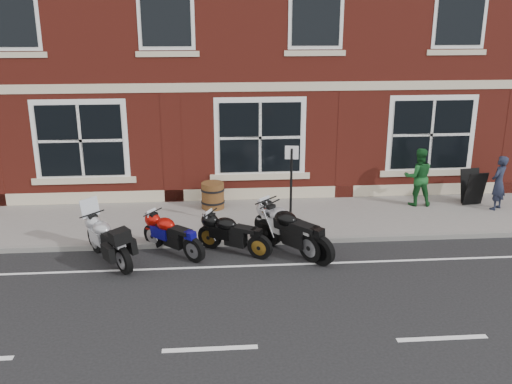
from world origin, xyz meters
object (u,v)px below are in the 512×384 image
Objects in this scene: moto_touring_silver at (108,238)px; moto_sport_black at (233,233)px; pedestrian_right at (418,177)px; moto_naked_black at (293,230)px; moto_sport_silver at (287,226)px; barrel_planter at (213,195)px; a_board_sign at (473,187)px; pedestrian_left at (499,183)px; parking_sign at (291,185)px; moto_sport_red at (173,234)px.

moto_touring_silver is 2.81m from moto_sport_black.
moto_naked_black is at bearing 42.13° from pedestrian_right.
moto_sport_silver is 0.27m from moto_naked_black.
pedestrian_right is (8.14, 2.95, 0.39)m from moto_touring_silver.
moto_sport_silver is 4.86m from pedestrian_right.
moto_touring_silver reaches higher than moto_naked_black.
moto_sport_silver is 2.66× the size of barrel_planter.
a_board_sign reaches higher than barrel_planter.
pedestrian_left is 2.08× the size of barrel_planter.
moto_sport_silver is 6.50m from pedestrian_left.
a_board_sign is at bearing 29.16° from parking_sign.
moto_touring_silver is at bearing 146.02° from moto_sport_red.
moto_sport_red is 3.02m from parking_sign.
moto_sport_red is at bearing -21.27° from moto_touring_silver.
moto_naked_black is at bearing -32.67° from moto_touring_silver.
a_board_sign is at bearing -1.76° from barrel_planter.
moto_sport_black is at bearing -167.88° from a_board_sign.
pedestrian_right is (3.96, 2.87, 0.35)m from moto_naked_black.
moto_sport_silver is 1.28× the size of pedestrian_left.
moto_sport_red is 2.98m from barrel_planter.
pedestrian_left is 6.21m from parking_sign.
moto_sport_silver is at bearing -54.61° from moto_sport_black.
moto_sport_red is at bearing 145.73° from moto_sport_silver.
pedestrian_right is (5.34, 2.70, 0.45)m from moto_sport_black.
pedestrian_right is (4.07, 2.63, 0.36)m from moto_sport_silver.
moto_touring_silver is 1.44m from moto_sport_red.
pedestrian_right is at bearing -1.86° from barrel_planter.
pedestrian_left is at bearing 23.22° from parking_sign.
parking_sign is (-3.91, -2.06, 0.48)m from pedestrian_right.
moto_sport_red is 0.81× the size of moto_naked_black.
moto_sport_silver is at bearing -29.18° from moto_touring_silver.
a_board_sign reaches higher than moto_sport_red.
moto_naked_black is 3.57m from barrel_planter.
moto_sport_red is at bearing 134.69° from moto_naked_black.
moto_sport_red is 7.25m from pedestrian_right.
moto_sport_black is at bearing 132.29° from moto_naked_black.
pedestrian_right is 1.64m from a_board_sign.
a_board_sign is at bearing -36.86° from moto_sport_black.
moto_touring_silver is 8.67m from pedestrian_right.
parking_sign is at bearing -34.82° from moto_sport_red.
moto_touring_silver is at bearing -172.21° from a_board_sign.
parking_sign is (0.16, 0.57, 0.84)m from moto_sport_silver.
pedestrian_left is at bearing -41.64° from moto_sport_black.
moto_sport_black is (2.80, 0.25, -0.06)m from moto_touring_silver.
a_board_sign is (1.61, -0.04, -0.33)m from pedestrian_right.
moto_sport_silver reaches higher than moto_sport_black.
moto_sport_black is 1.11× the size of pedestrian_left.
a_board_sign reaches higher than moto_sport_black.
moto_sport_red is at bearing -159.37° from parking_sign.
barrel_planter is at bearing 138.80° from parking_sign.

